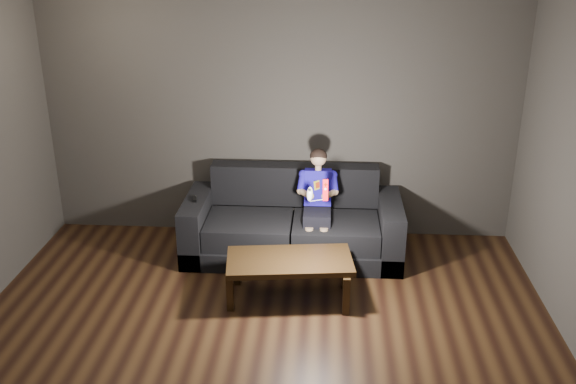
{
  "coord_description": "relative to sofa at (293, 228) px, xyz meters",
  "views": [
    {
      "loc": [
        0.51,
        -4.04,
        3.11
      ],
      "look_at": [
        0.15,
        1.55,
        0.85
      ],
      "focal_mm": 40.0,
      "sensor_mm": 36.0,
      "label": 1
    }
  ],
  "objects": [
    {
      "name": "nunchuk_white",
      "position": [
        0.18,
        -0.45,
        0.57
      ],
      "size": [
        0.07,
        0.1,
        0.15
      ],
      "color": "silver",
      "rests_on": "child"
    },
    {
      "name": "floor",
      "position": [
        -0.17,
        -1.97,
        -0.28
      ],
      "size": [
        5.0,
        5.0,
        0.0
      ],
      "primitive_type": "plane",
      "color": "black",
      "rests_on": "ground"
    },
    {
      "name": "wii_remote_black",
      "position": [
        -0.99,
        -0.08,
        0.34
      ],
      "size": [
        0.06,
        0.14,
        0.03
      ],
      "color": "black",
      "rests_on": "sofa"
    },
    {
      "name": "back_wall",
      "position": [
        -0.17,
        0.53,
        1.07
      ],
      "size": [
        5.0,
        0.04,
        2.7
      ],
      "primitive_type": "cube",
      "color": "#3D3935",
      "rests_on": "ground"
    },
    {
      "name": "coffee_table",
      "position": [
        0.02,
        -0.92,
        0.07
      ],
      "size": [
        1.18,
        0.69,
        0.41
      ],
      "color": "black",
      "rests_on": "floor"
    },
    {
      "name": "ceiling",
      "position": [
        -0.17,
        -1.97,
        2.42
      ],
      "size": [
        5.0,
        5.0,
        0.02
      ],
      "primitive_type": "cube",
      "color": "silver",
      "rests_on": "back_wall"
    },
    {
      "name": "sofa",
      "position": [
        0.0,
        0.0,
        0.0
      ],
      "size": [
        2.21,
        0.95,
        0.85
      ],
      "color": "black",
      "rests_on": "floor"
    },
    {
      "name": "child",
      "position": [
        0.25,
        -0.07,
        0.41
      ],
      "size": [
        0.41,
        0.5,
        1.0
      ],
      "color": "black",
      "rests_on": "sofa"
    },
    {
      "name": "wii_remote_red",
      "position": [
        0.33,
        -0.45,
        0.62
      ],
      "size": [
        0.05,
        0.08,
        0.21
      ],
      "color": "red",
      "rests_on": "child"
    }
  ]
}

